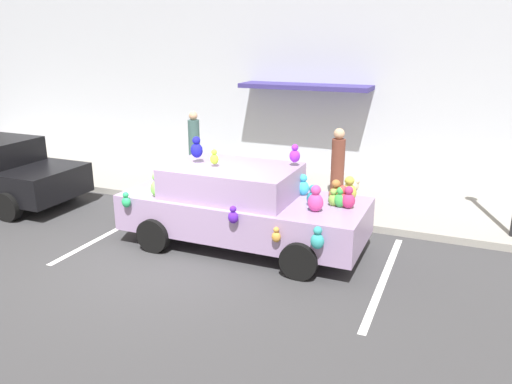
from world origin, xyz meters
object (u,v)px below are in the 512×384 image
Objects in this scene: pedestrian_walking_past at (338,165)px; pedestrian_near_shopfront at (194,145)px; plush_covered_car at (242,205)px; teddy_bear_on_sidewalk at (351,197)px.

pedestrian_near_shopfront is at bearing 172.91° from pedestrian_walking_past.
plush_covered_car reaches higher than pedestrian_walking_past.
pedestrian_near_shopfront is at bearing 130.06° from plush_covered_car.
pedestrian_near_shopfront is 4.22m from pedestrian_walking_past.
plush_covered_car is at bearing -126.31° from teddy_bear_on_sidewalk.
plush_covered_car is 2.61× the size of pedestrian_near_shopfront.
plush_covered_car is 3.42m from pedestrian_walking_past.
plush_covered_car reaches higher than teddy_bear_on_sidewalk.
pedestrian_walking_past is at bearing 72.79° from plush_covered_car.
teddy_bear_on_sidewalk is 0.46× the size of pedestrian_near_shopfront.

